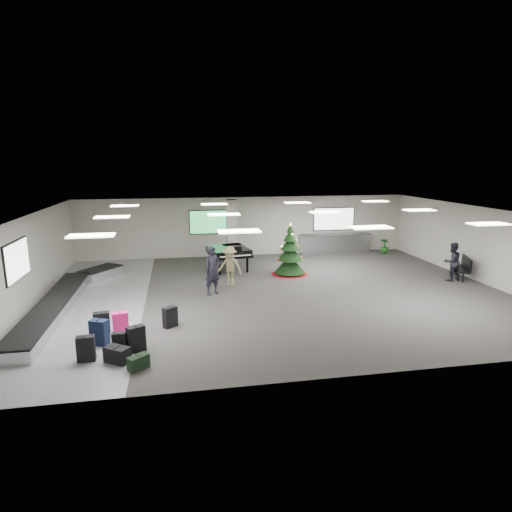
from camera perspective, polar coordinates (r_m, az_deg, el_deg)
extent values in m
plane|color=#34322F|center=(17.08, 2.55, -4.81)|extent=(18.00, 18.00, 0.00)
cube|color=#A8A49A|center=(23.44, -1.28, 3.96)|extent=(18.00, 0.02, 3.20)
cube|color=#A8A49A|center=(10.23, 11.58, -7.63)|extent=(18.00, 0.02, 3.20)
cube|color=#A8A49A|center=(17.09, -28.26, -0.76)|extent=(0.02, 14.00, 3.20)
cube|color=#A8A49A|center=(20.64, 27.75, 1.35)|extent=(0.02, 14.00, 3.20)
cube|color=silver|center=(16.41, 2.66, 5.92)|extent=(18.00, 14.00, 0.02)
cube|color=slate|center=(16.99, -21.25, -5.76)|extent=(4.00, 14.00, 0.01)
cube|color=#B0A9A0|center=(21.93, -3.27, 3.35)|extent=(0.50, 0.50, 3.20)
cube|color=green|center=(23.11, -6.17, 4.52)|extent=(2.20, 0.08, 1.30)
cube|color=white|center=(24.64, 10.33, 4.89)|extent=(2.40, 0.08, 1.30)
cube|color=white|center=(16.09, -29.25, -0.51)|extent=(0.08, 2.10, 1.30)
cube|color=white|center=(12.25, -21.13, 2.55)|extent=(1.20, 0.60, 0.04)
cube|color=white|center=(16.16, -18.63, 4.96)|extent=(1.20, 0.60, 0.04)
cube|color=white|center=(20.10, -17.10, 6.42)|extent=(1.20, 0.60, 0.04)
cube|color=white|center=(12.16, -2.26, 3.32)|extent=(1.20, 0.60, 0.04)
cube|color=white|center=(16.09, -4.33, 5.54)|extent=(1.20, 0.60, 0.04)
cube|color=white|center=(20.04, -5.59, 6.89)|extent=(1.20, 0.60, 0.04)
cube|color=white|center=(13.32, 15.06, 3.71)|extent=(1.20, 0.60, 0.04)
cube|color=white|center=(16.99, 9.28, 5.79)|extent=(1.20, 0.60, 0.04)
cube|color=white|center=(20.77, 5.55, 7.09)|extent=(1.20, 0.60, 0.04)
cube|color=white|center=(15.47, 28.60, 3.78)|extent=(1.20, 0.60, 0.04)
cube|color=white|center=(18.72, 20.95, 5.74)|extent=(1.20, 0.60, 0.04)
cube|color=white|center=(22.21, 15.60, 7.04)|extent=(1.20, 0.60, 0.04)
cube|color=silver|center=(16.23, -25.42, -6.28)|extent=(1.00, 8.00, 0.38)
cube|color=black|center=(16.17, -25.48, -5.57)|extent=(0.95, 7.90, 0.05)
cube|color=silver|center=(20.38, -20.04, -2.15)|extent=(1.97, 2.21, 0.38)
cube|color=black|center=(20.33, -20.08, -1.58)|extent=(1.87, 2.10, 0.05)
cube|color=silver|center=(24.58, 10.46, 1.61)|extent=(4.00, 0.60, 1.05)
cube|color=#2E2E31|center=(24.49, 10.51, 2.84)|extent=(4.05, 0.65, 0.04)
cube|color=black|center=(12.27, -15.69, -10.59)|extent=(0.53, 0.44, 0.72)
cube|color=black|center=(12.13, -15.80, -8.98)|extent=(0.10, 0.15, 0.02)
cube|color=black|center=(12.35, -17.75, -10.96)|extent=(0.38, 0.21, 0.57)
cube|color=black|center=(12.24, -17.84, -9.70)|extent=(0.03, 0.12, 0.02)
cube|color=#FF2176|center=(13.47, -17.61, -8.62)|extent=(0.49, 0.33, 0.72)
cube|color=black|center=(13.35, -17.71, -7.14)|extent=(0.06, 0.16, 0.02)
cube|color=black|center=(13.76, -11.38, -7.97)|extent=(0.49, 0.45, 0.65)
cube|color=black|center=(13.64, -11.44, -6.65)|extent=(0.11, 0.13, 0.02)
cube|color=black|center=(12.99, -20.15, -9.55)|extent=(0.56, 0.46, 0.74)
cube|color=black|center=(12.85, -20.28, -7.97)|extent=(0.10, 0.17, 0.02)
cube|color=black|center=(12.14, -21.73, -11.41)|extent=(0.46, 0.27, 0.68)
cube|color=black|center=(12.01, -21.86, -9.88)|extent=(0.04, 0.15, 0.02)
cube|color=black|center=(11.38, -15.40, -13.51)|extent=(0.57, 0.54, 0.35)
cube|color=black|center=(11.30, -15.46, -12.67)|extent=(0.12, 0.14, 0.02)
cube|color=black|center=(13.76, -19.88, -8.42)|extent=(0.49, 0.32, 0.68)
cube|color=black|center=(13.64, -19.99, -7.04)|extent=(0.05, 0.16, 0.02)
cube|color=black|center=(11.86, -18.02, -12.40)|extent=(0.72, 0.65, 0.42)
cube|color=black|center=(11.77, -18.09, -11.43)|extent=(0.15, 0.19, 0.02)
cone|color=maroon|center=(19.77, 4.51, -2.26)|extent=(1.69, 1.69, 0.11)
cylinder|color=#3F2819|center=(19.73, 4.51, -1.79)|extent=(0.11, 0.11, 0.45)
cone|color=black|center=(19.66, 4.53, -1.03)|extent=(1.43, 1.43, 0.80)
cone|color=black|center=(19.55, 4.55, 0.49)|extent=(1.16, 1.16, 0.71)
cone|color=black|center=(19.46, 4.58, 1.77)|extent=(0.89, 0.89, 0.62)
cone|color=black|center=(19.40, 4.60, 2.81)|extent=(0.62, 0.62, 0.53)
cone|color=black|center=(19.35, 4.61, 3.72)|extent=(0.36, 0.36, 0.40)
cone|color=#FFE566|center=(19.32, 4.62, 4.29)|extent=(0.14, 0.14, 0.16)
cube|color=black|center=(20.37, -3.70, 0.68)|extent=(2.06, 2.24, 0.31)
cube|color=black|center=(19.40, -2.76, -0.17)|extent=(1.66, 0.62, 0.11)
cube|color=white|center=(19.35, -2.73, 0.00)|extent=(1.46, 0.42, 0.02)
cube|color=black|center=(19.59, -3.03, 0.89)|extent=(0.78, 0.17, 0.25)
cylinder|color=black|center=(19.57, -4.87, -1.44)|extent=(0.11, 0.11, 0.76)
cylinder|color=black|center=(19.97, -1.17, -1.11)|extent=(0.11, 0.11, 0.76)
cylinder|color=black|center=(21.21, -4.30, -0.33)|extent=(0.11, 0.11, 0.76)
cube|color=black|center=(20.93, 25.56, -1.55)|extent=(1.09, 1.65, 0.06)
cylinder|color=black|center=(20.50, 26.51, -2.58)|extent=(0.06, 0.06, 0.42)
cylinder|color=black|center=(21.48, 24.53, -1.75)|extent=(0.06, 0.06, 0.42)
cube|color=black|center=(21.01, 26.16, -0.74)|extent=(0.66, 1.47, 0.52)
imported|color=black|center=(16.62, -5.82, -1.93)|extent=(0.83, 0.73, 1.91)
imported|color=#94875B|center=(17.79, -3.50, -1.36)|extent=(1.23, 1.08, 1.65)
imported|color=black|center=(20.32, 24.66, -0.69)|extent=(0.89, 0.73, 1.68)
imported|color=#164215|center=(23.59, 4.09, 0.92)|extent=(0.49, 0.51, 0.72)
imported|color=#164215|center=(25.09, 16.76, 1.28)|extent=(0.68, 0.68, 0.86)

